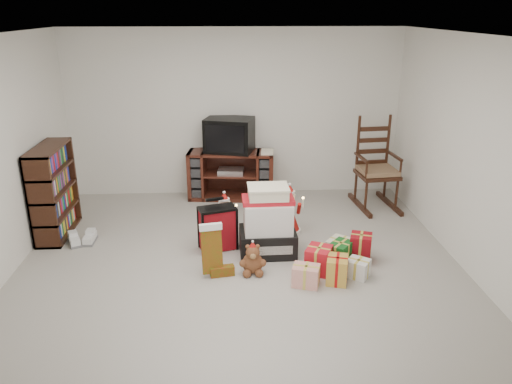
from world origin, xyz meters
TOP-DOWN VIEW (x-y plane):
  - room at (0.00, 0.00)m, footprint 5.01×5.01m
  - tv_stand at (-0.07, 2.24)m, footprint 1.32×0.59m
  - bookshelf at (-2.31, 1.06)m, footprint 0.32×0.95m
  - rocking_chair at (2.03, 1.82)m, footprint 0.63×0.95m
  - gift_pile at (0.34, 0.35)m, footprint 0.66×0.49m
  - red_suitcase at (-0.25, 0.49)m, footprint 0.46×0.33m
  - stocking at (-0.30, -0.14)m, footprint 0.30×0.17m
  - teddy_bear at (0.14, -0.11)m, footprint 0.23×0.20m
  - santa_figurine at (0.66, 0.94)m, footprint 0.32×0.30m
  - mrs_claus_figurine at (-0.17, 0.82)m, footprint 0.30×0.28m
  - sneaker_pair at (-1.94, 0.74)m, footprint 0.36×0.31m
  - gift_cluster at (1.06, -0.10)m, footprint 0.72×1.06m
  - crt_television at (-0.09, 2.27)m, footprint 0.79×0.66m

SIDE VIEW (x-z plane):
  - sneaker_pair at x=-1.94m, z-range 0.00..0.10m
  - gift_cluster at x=1.06m, z-range 0.00..0.25m
  - teddy_bear at x=0.14m, z-range -0.02..0.32m
  - mrs_claus_figurine at x=-0.17m, z-range -0.07..0.54m
  - santa_figurine at x=0.66m, z-range -0.08..0.58m
  - red_suitcase at x=-0.25m, z-range -0.04..0.59m
  - stocking at x=-0.30m, z-range 0.00..0.61m
  - gift_pile at x=0.34m, z-range -0.05..0.77m
  - tv_stand at x=-0.07m, z-range 0.00..0.73m
  - rocking_chair at x=2.03m, z-range -0.22..1.14m
  - bookshelf at x=-2.31m, z-range -0.02..1.14m
  - crt_television at x=-0.09m, z-range 0.73..1.23m
  - room at x=0.00m, z-range -0.01..2.51m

